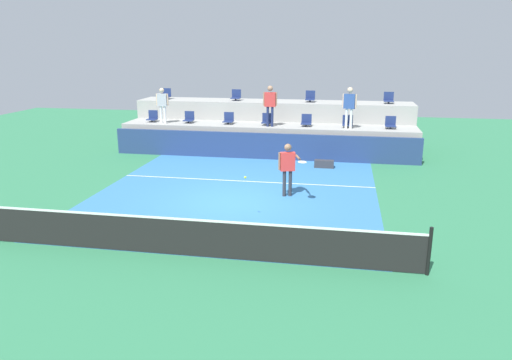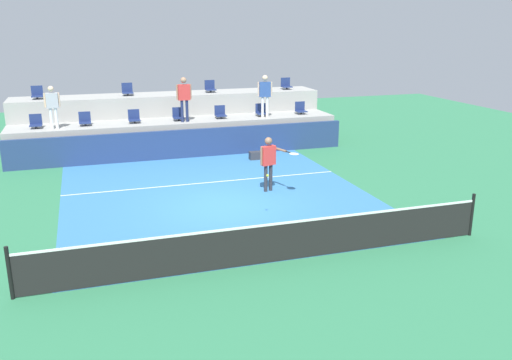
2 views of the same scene
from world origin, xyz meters
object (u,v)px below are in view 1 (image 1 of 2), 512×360
Objects in this scene: spectator_leaning_on_rail at (270,102)px; tennis_ball at (245,177)px; stadium_chair_lower_far_right at (391,124)px; tennis_player at (288,165)px; stadium_chair_lower_right at (348,122)px; stadium_chair_upper_far_left at (166,95)px; spectator_in_white at (349,104)px; stadium_chair_upper_far_right at (389,99)px; stadium_chair_lower_mid_right at (306,121)px; stadium_chair_upper_right at (310,97)px; stadium_chair_lower_mid_left at (229,119)px; stadium_chair_lower_center at (267,120)px; spectator_in_grey at (162,102)px; stadium_chair_upper_left at (236,96)px; stadium_chair_lower_left at (189,118)px; equipment_bag at (324,164)px; stadium_chair_lower_far_left at (153,117)px.

spectator_leaning_on_rail is 8.41m from tennis_ball.
stadium_chair_lower_far_right is 7.29m from tennis_player.
stadium_chair_lower_far_right is at bearing 0.00° from stadium_chair_lower_right.
stadium_chair_lower_right is at bearing -11.53° from stadium_chair_upper_far_left.
spectator_leaning_on_rail is 3.35m from spectator_in_white.
stadium_chair_upper_far_right is 0.30× the size of spectator_leaning_on_rail.
stadium_chair_upper_right reaches higher than stadium_chair_lower_mid_right.
stadium_chair_lower_right is 3.45m from spectator_leaning_on_rail.
stadium_chair_lower_far_right is 0.31× the size of tennis_player.
stadium_chair_upper_far_left reaches higher than tennis_ball.
stadium_chair_lower_right is at bearing 0.00° from stadium_chair_lower_mid_right.
stadium_chair_upper_far_left is (-3.57, 1.80, 0.85)m from stadium_chair_lower_mid_left.
stadium_chair_lower_far_right is 1.99m from stadium_chair_upper_far_right.
stadium_chair_lower_mid_left is 1.00× the size of stadium_chair_lower_far_right.
spectator_in_grey is at bearing -175.31° from stadium_chair_lower_center.
stadium_chair_upper_far_left is 1.00× the size of stadium_chair_upper_left.
stadium_chair_lower_right is at bearing 180.00° from stadium_chair_lower_far_right.
spectator_leaning_on_rail reaches higher than stadium_chair_upper_far_left.
stadium_chair_lower_mid_right is 0.30× the size of spectator_leaning_on_rail.
spectator_in_white is at bearing 72.51° from tennis_player.
stadium_chair_lower_center reaches higher than tennis_ball.
equipment_bag is at bearing -20.38° from stadium_chair_lower_left.
stadium_chair_upper_far_right is (10.62, 0.00, 0.00)m from stadium_chair_upper_far_left.
stadium_chair_upper_far_right is 0.33× the size of spectator_in_grey.
spectator_in_grey is at bearing -167.66° from stadium_chair_upper_far_right.
stadium_chair_upper_left is 0.30× the size of spectator_in_white.
stadium_chair_lower_mid_right is 6.47m from spectator_in_grey.
stadium_chair_lower_far_left is at bearing 150.01° from spectator_in_grey.
spectator_in_grey is at bearing -161.23° from stadium_chair_upper_right.
stadium_chair_lower_far_left and stadium_chair_lower_right have the same top height.
stadium_chair_upper_far_left is 10.78m from tennis_player.
stadium_chair_upper_right is 3.55m from stadium_chair_upper_far_right.
stadium_chair_upper_far_left is (0.03, 1.80, 0.85)m from stadium_chair_lower_far_left.
stadium_chair_upper_far_left is at bearing 158.36° from spectator_leaning_on_rail.
stadium_chair_upper_right reaches higher than stadium_chair_lower_left.
stadium_chair_lower_far_left is 10.64m from stadium_chair_lower_far_right.
tennis_player is (-0.07, -6.31, -0.42)m from stadium_chair_lower_mid_right.
stadium_chair_lower_left is at bearing 180.00° from stadium_chair_lower_far_right.
tennis_ball is (-2.75, -8.32, -1.07)m from spectator_in_white.
stadium_chair_upper_far_left is at bearing 152.66° from equipment_bag.
stadium_chair_lower_mid_left is 3.04m from spectator_in_grey.
spectator_in_white is (-1.76, -2.18, -0.01)m from stadium_chair_upper_far_right.
spectator_in_white reaches higher than spectator_in_grey.
stadium_chair_lower_left is 1.00× the size of stadium_chair_lower_center.
spectator_in_white reaches higher than tennis_player.
stadium_chair_lower_far_right is at bearing 41.28° from equipment_bag.
stadium_chair_lower_right is 0.30× the size of spectator_in_white.
spectator_in_white reaches higher than stadium_chair_lower_mid_right.
stadium_chair_lower_mid_right is (7.08, 0.00, 0.00)m from stadium_chair_lower_far_left.
stadium_chair_upper_far_left is 7.65× the size of tennis_ball.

